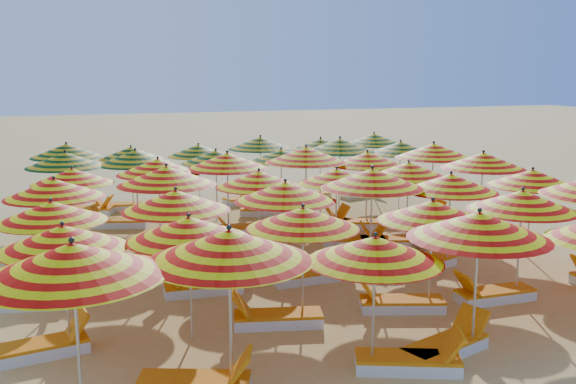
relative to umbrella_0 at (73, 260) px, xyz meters
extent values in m
plane|color=#DCBA61|center=(5.59, 6.92, -2.34)|extent=(120.00, 120.00, 0.00)
cylinder|color=silver|center=(0.00, 0.00, -1.08)|extent=(0.05, 0.05, 2.51)
cone|color=orange|center=(0.00, 0.00, 0.00)|extent=(2.93, 2.93, 0.48)
sphere|color=black|center=(0.00, 0.00, 0.28)|extent=(0.08, 0.08, 0.08)
cylinder|color=silver|center=(2.18, 0.10, -1.09)|extent=(0.05, 0.05, 2.49)
cone|color=orange|center=(2.18, 0.10, -0.02)|extent=(2.74, 2.74, 0.47)
sphere|color=black|center=(2.18, 0.10, 0.26)|extent=(0.08, 0.08, 0.08)
cylinder|color=silver|center=(4.54, 0.07, -1.24)|extent=(0.04, 0.04, 2.21)
cone|color=orange|center=(4.54, 0.07, -0.28)|extent=(2.88, 2.88, 0.42)
sphere|color=black|center=(4.54, 0.07, -0.04)|extent=(0.07, 0.07, 0.07)
cylinder|color=silver|center=(6.53, 0.17, -1.12)|extent=(0.05, 0.05, 2.43)
cone|color=orange|center=(6.53, 0.17, -0.07)|extent=(2.67, 2.67, 0.46)
sphere|color=black|center=(6.53, 0.17, 0.19)|extent=(0.08, 0.08, 0.08)
cylinder|color=silver|center=(-0.15, 2.51, -1.24)|extent=(0.04, 0.04, 2.19)
cone|color=orange|center=(-0.15, 2.51, -0.29)|extent=(2.77, 2.77, 0.42)
sphere|color=black|center=(-0.15, 2.51, -0.05)|extent=(0.07, 0.07, 0.07)
cylinder|color=silver|center=(1.97, 2.25, -1.22)|extent=(0.04, 0.04, 2.24)
cone|color=orange|center=(1.97, 2.25, -0.25)|extent=(2.72, 2.72, 0.43)
sphere|color=black|center=(1.97, 2.25, -0.01)|extent=(0.07, 0.07, 0.07)
cylinder|color=silver|center=(4.21, 2.49, -1.23)|extent=(0.04, 0.04, 2.21)
cone|color=orange|center=(4.21, 2.49, -0.28)|extent=(2.38, 2.38, 0.42)
sphere|color=black|center=(4.21, 2.49, -0.04)|extent=(0.07, 0.07, 0.07)
cylinder|color=silver|center=(6.86, 2.17, -1.22)|extent=(0.04, 0.04, 2.23)
cone|color=orange|center=(6.86, 2.17, -0.26)|extent=(2.64, 2.64, 0.42)
sphere|color=black|center=(6.86, 2.17, -0.02)|extent=(0.07, 0.07, 0.07)
cylinder|color=silver|center=(9.02, 2.16, -1.19)|extent=(0.04, 0.04, 2.30)
cone|color=orange|center=(9.02, 2.16, -0.19)|extent=(2.72, 2.72, 0.44)
sphere|color=black|center=(9.02, 2.16, 0.06)|extent=(0.08, 0.08, 0.08)
cylinder|color=silver|center=(-0.38, 4.69, -1.24)|extent=(0.04, 0.04, 2.20)
cone|color=orange|center=(-0.38, 4.69, -0.28)|extent=(2.64, 2.64, 0.42)
sphere|color=black|center=(-0.38, 4.69, -0.04)|extent=(0.07, 0.07, 0.07)
cylinder|color=silver|center=(2.11, 4.55, -1.19)|extent=(0.04, 0.04, 2.30)
cone|color=orange|center=(2.11, 4.55, -0.19)|extent=(2.93, 2.93, 0.44)
sphere|color=black|center=(2.11, 4.55, 0.06)|extent=(0.08, 0.08, 0.08)
cylinder|color=silver|center=(4.59, 4.66, -1.18)|extent=(0.04, 0.04, 2.32)
cone|color=orange|center=(4.59, 4.66, -0.17)|extent=(2.64, 2.64, 0.44)
sphere|color=black|center=(4.59, 4.66, 0.08)|extent=(0.08, 0.08, 0.08)
cylinder|color=silver|center=(6.83, 4.84, -1.10)|extent=(0.05, 0.05, 2.48)
cone|color=orange|center=(6.83, 4.84, -0.02)|extent=(3.22, 3.22, 0.47)
sphere|color=black|center=(6.83, 4.84, 0.25)|extent=(0.08, 0.08, 0.08)
cylinder|color=silver|center=(8.81, 4.54, -1.19)|extent=(0.04, 0.04, 2.30)
cone|color=orange|center=(8.81, 4.54, -0.19)|extent=(2.46, 2.46, 0.44)
sphere|color=black|center=(8.81, 4.54, 0.06)|extent=(0.08, 0.08, 0.08)
cylinder|color=silver|center=(11.30, 4.63, -1.20)|extent=(0.04, 0.04, 2.28)
cone|color=orange|center=(11.30, 4.63, -0.21)|extent=(2.63, 2.63, 0.43)
sphere|color=black|center=(11.30, 4.63, 0.03)|extent=(0.08, 0.08, 0.08)
cylinder|color=silver|center=(-0.35, 6.83, -1.18)|extent=(0.04, 0.04, 2.31)
cone|color=orange|center=(-0.35, 6.83, -0.18)|extent=(2.97, 2.97, 0.44)
sphere|color=black|center=(-0.35, 6.83, 0.07)|extent=(0.08, 0.08, 0.08)
cylinder|color=silver|center=(2.27, 6.97, -1.11)|extent=(0.05, 0.05, 2.46)
cone|color=orange|center=(2.27, 6.97, -0.04)|extent=(3.24, 3.24, 0.47)
sphere|color=black|center=(2.27, 6.97, 0.23)|extent=(0.08, 0.08, 0.08)
cylinder|color=silver|center=(4.60, 6.84, -1.21)|extent=(0.04, 0.04, 2.26)
cone|color=orange|center=(4.60, 6.84, -0.23)|extent=(2.74, 2.74, 0.43)
sphere|color=black|center=(4.60, 6.84, 0.01)|extent=(0.08, 0.08, 0.08)
cylinder|color=silver|center=(6.89, 7.13, -1.26)|extent=(0.04, 0.04, 2.16)
cone|color=orange|center=(6.89, 7.13, -0.32)|extent=(2.39, 2.39, 0.41)
sphere|color=black|center=(6.89, 7.13, -0.09)|extent=(0.07, 0.07, 0.07)
cylinder|color=silver|center=(8.96, 6.86, -1.20)|extent=(0.04, 0.04, 2.27)
cone|color=orange|center=(8.96, 6.86, -0.22)|extent=(2.49, 2.49, 0.43)
sphere|color=black|center=(8.96, 6.86, 0.03)|extent=(0.08, 0.08, 0.08)
cylinder|color=silver|center=(11.39, 6.87, -1.12)|extent=(0.05, 0.05, 2.44)
cone|color=orange|center=(11.39, 6.87, -0.06)|extent=(3.20, 3.20, 0.46)
sphere|color=black|center=(11.39, 6.87, 0.21)|extent=(0.08, 0.08, 0.08)
cylinder|color=silver|center=(0.06, 9.24, -1.24)|extent=(0.04, 0.04, 2.19)
cone|color=orange|center=(0.06, 9.24, -0.29)|extent=(2.55, 2.55, 0.42)
sphere|color=black|center=(0.06, 9.24, -0.05)|extent=(0.07, 0.07, 0.07)
cylinder|color=silver|center=(2.36, 9.32, -1.17)|extent=(0.04, 0.04, 2.34)
cone|color=orange|center=(2.36, 9.32, -0.15)|extent=(3.07, 3.07, 0.45)
sphere|color=black|center=(2.36, 9.32, 0.10)|extent=(0.08, 0.08, 0.08)
cylinder|color=silver|center=(4.35, 9.23, -1.12)|extent=(0.05, 0.05, 2.44)
cone|color=orange|center=(4.35, 9.23, -0.07)|extent=(2.60, 2.60, 0.46)
sphere|color=black|center=(4.35, 9.23, 0.20)|extent=(0.08, 0.08, 0.08)
cylinder|color=silver|center=(6.81, 9.32, -1.09)|extent=(0.05, 0.05, 2.50)
cone|color=orange|center=(6.81, 9.32, 0.00)|extent=(3.09, 3.09, 0.48)
sphere|color=black|center=(6.81, 9.32, 0.27)|extent=(0.08, 0.08, 0.08)
cylinder|color=silver|center=(8.84, 9.24, -1.20)|extent=(0.04, 0.04, 2.28)
cone|color=orange|center=(8.84, 9.24, -0.21)|extent=(3.02, 3.02, 0.44)
sphere|color=black|center=(8.84, 9.24, 0.04)|extent=(0.08, 0.08, 0.08)
cylinder|color=silver|center=(11.14, 9.16, -1.10)|extent=(0.05, 0.05, 2.47)
cone|color=orange|center=(11.14, 9.16, -0.03)|extent=(2.47, 2.47, 0.47)
sphere|color=black|center=(11.14, 9.16, 0.24)|extent=(0.08, 0.08, 0.08)
cylinder|color=silver|center=(-0.11, 11.45, -1.15)|extent=(0.05, 0.05, 2.37)
cone|color=#615805|center=(-0.11, 11.45, -0.12)|extent=(2.70, 2.70, 0.45)
sphere|color=black|center=(-0.11, 11.45, 0.14)|extent=(0.08, 0.08, 0.08)
cylinder|color=silver|center=(1.94, 11.33, -1.15)|extent=(0.05, 0.05, 2.37)
cone|color=#615805|center=(1.94, 11.33, -0.13)|extent=(3.02, 3.02, 0.45)
sphere|color=black|center=(1.94, 11.33, 0.13)|extent=(0.08, 0.08, 0.08)
cylinder|color=silver|center=(4.51, 11.54, -1.21)|extent=(0.04, 0.04, 2.25)
cone|color=#615805|center=(4.51, 11.54, -0.24)|extent=(2.84, 2.84, 0.43)
sphere|color=black|center=(4.51, 11.54, 0.01)|extent=(0.07, 0.07, 0.07)
cylinder|color=silver|center=(6.76, 11.58, -1.24)|extent=(0.04, 0.04, 2.19)
cone|color=#615805|center=(6.76, 11.58, -0.30)|extent=(2.68, 2.68, 0.42)
sphere|color=black|center=(6.76, 11.58, -0.06)|extent=(0.07, 0.07, 0.07)
cylinder|color=silver|center=(8.86, 11.48, -1.10)|extent=(0.05, 0.05, 2.48)
cone|color=#615805|center=(8.86, 11.48, -0.02)|extent=(2.72, 2.72, 0.47)
sphere|color=black|center=(8.86, 11.48, 0.25)|extent=(0.08, 0.08, 0.08)
cylinder|color=silver|center=(11.11, 11.29, -1.18)|extent=(0.04, 0.04, 2.32)
cone|color=#615805|center=(11.11, 11.29, -0.18)|extent=(2.95, 2.95, 0.44)
sphere|color=black|center=(11.11, 11.29, 0.08)|extent=(0.08, 0.08, 0.08)
cylinder|color=silver|center=(-0.07, 13.72, -1.15)|extent=(0.05, 0.05, 2.38)
cone|color=#615805|center=(-0.07, 13.72, -0.12)|extent=(3.00, 3.00, 0.45)
sphere|color=black|center=(-0.07, 13.72, 0.15)|extent=(0.08, 0.08, 0.08)
cylinder|color=silver|center=(2.04, 13.94, -1.25)|extent=(0.04, 0.04, 2.18)
cone|color=#615805|center=(2.04, 13.94, -0.30)|extent=(2.43, 2.43, 0.42)
sphere|color=black|center=(2.04, 13.94, -0.07)|extent=(0.07, 0.07, 0.07)
cylinder|color=silver|center=(4.37, 13.73, -1.24)|extent=(0.04, 0.04, 2.20)
cone|color=#615805|center=(4.37, 13.73, -0.29)|extent=(2.36, 2.36, 0.42)
sphere|color=black|center=(4.37, 13.73, -0.05)|extent=(0.07, 0.07, 0.07)
cylinder|color=silver|center=(6.66, 13.70, -1.14)|extent=(0.05, 0.05, 2.40)
cone|color=#615805|center=(6.66, 13.70, -0.10)|extent=(2.44, 2.44, 0.46)
sphere|color=black|center=(6.66, 13.70, 0.16)|extent=(0.08, 0.08, 0.08)
cylinder|color=silver|center=(9.07, 13.79, -1.21)|extent=(0.04, 0.04, 2.25)
cone|color=#615805|center=(9.07, 13.79, -0.24)|extent=(2.95, 2.95, 0.43)
sphere|color=black|center=(9.07, 13.79, 0.01)|extent=(0.08, 0.08, 0.08)
cylinder|color=silver|center=(11.33, 13.84, -1.16)|extent=(0.05, 0.05, 2.36)
cone|color=#615805|center=(11.33, 13.84, -0.13)|extent=(3.07, 3.07, 0.45)
sphere|color=black|center=(11.33, 13.84, 0.13)|extent=(0.08, 0.08, 0.08)
cube|color=orange|center=(1.63, 0.25, -2.11)|extent=(1.80, 1.13, 0.06)
cube|color=orange|center=(2.29, 0.01, -1.89)|extent=(0.54, 0.67, 0.48)
cube|color=white|center=(5.09, -0.13, -2.24)|extent=(1.79, 1.18, 0.20)
cube|color=orange|center=(5.09, -0.13, -2.11)|extent=(1.79, 1.18, 0.06)
cube|color=orange|center=(5.74, -0.39, -1.89)|extent=(0.56, 0.67, 0.48)
cube|color=white|center=(5.98, 0.17, -2.24)|extent=(1.80, 1.09, 0.20)
cube|color=orange|center=(5.98, 0.17, -2.11)|extent=(1.80, 1.09, 0.06)
cube|color=orange|center=(6.64, 0.40, -1.89)|extent=(0.53, 0.67, 0.48)
cube|color=white|center=(-0.70, 2.37, -2.24)|extent=(1.78, 0.87, 0.20)
cube|color=orange|center=(-0.70, 2.37, -2.11)|extent=(1.78, 0.87, 0.06)
cube|color=orange|center=(-0.01, 2.49, -1.89)|extent=(0.46, 0.64, 0.48)
cube|color=white|center=(3.66, 2.35, -2.24)|extent=(1.79, 0.95, 0.20)
cube|color=orange|center=(3.66, 2.35, -2.11)|extent=(1.79, 0.95, 0.06)
cube|color=orange|center=(2.98, 2.51, -1.89)|extent=(0.49, 0.65, 0.48)
cube|color=white|center=(6.31, 2.29, -2.24)|extent=(1.80, 1.08, 0.20)
cube|color=orange|center=(6.31, 2.29, -2.11)|extent=(1.80, 1.08, 0.06)
cube|color=orange|center=(5.64, 2.51, -1.89)|extent=(0.53, 0.67, 0.48)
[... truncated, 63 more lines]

